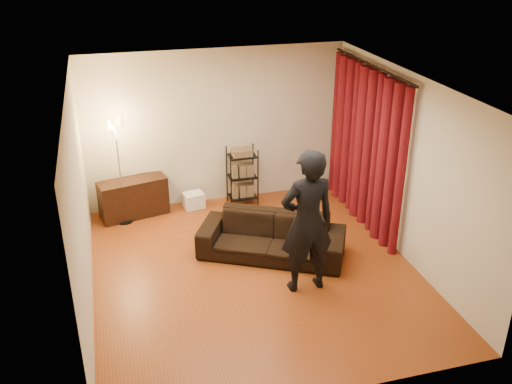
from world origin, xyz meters
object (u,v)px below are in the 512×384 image
object	(u,v)px
storage_boxes	(194,200)
sofa	(272,237)
wire_shelf	(242,176)
media_cabinet	(133,198)
person	(307,222)
floor_lamp	(120,173)

from	to	relation	value
storage_boxes	sofa	bearing A→B (deg)	-65.71
storage_boxes	wire_shelf	xyz separation A→B (m)	(0.86, -0.06, 0.38)
media_cabinet	wire_shelf	size ratio (longest dim) A/B	1.07
sofa	wire_shelf	world-z (taller)	wire_shelf
wire_shelf	media_cabinet	bearing A→B (deg)	155.49
sofa	person	world-z (taller)	person
person	floor_lamp	size ratio (longest dim) A/B	1.13
media_cabinet	floor_lamp	xyz separation A→B (m)	(-0.18, -0.20, 0.56)
media_cabinet	storage_boxes	world-z (taller)	media_cabinet
media_cabinet	storage_boxes	distance (m)	1.04
media_cabinet	storage_boxes	xyz separation A→B (m)	(1.02, 0.01, -0.19)
wire_shelf	floor_lamp	xyz separation A→B (m)	(-2.07, -0.15, 0.36)
sofa	storage_boxes	size ratio (longest dim) A/B	6.27
sofa	media_cabinet	size ratio (longest dim) A/B	1.90
person	floor_lamp	world-z (taller)	person
person	media_cabinet	bearing A→B (deg)	-55.63
storage_boxes	media_cabinet	bearing A→B (deg)	-179.41
wire_shelf	sofa	bearing A→B (deg)	-113.40
sofa	person	distance (m)	1.17
person	media_cabinet	size ratio (longest dim) A/B	1.79
person	floor_lamp	xyz separation A→B (m)	(-2.25, 2.59, -0.11)
sofa	media_cabinet	world-z (taller)	media_cabinet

